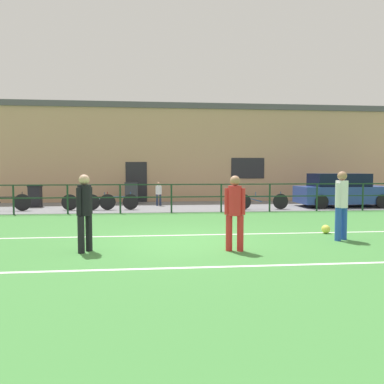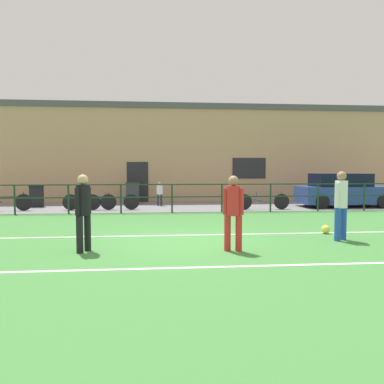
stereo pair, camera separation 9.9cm
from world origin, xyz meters
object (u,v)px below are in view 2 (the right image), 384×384
(player_winger, at_px, (341,201))
(bicycle_parked_0, at_px, (90,202))
(soccer_ball_match, at_px, (326,229))
(bicycle_parked_2, at_px, (263,201))
(player_goalkeeper, at_px, (83,208))
(bicycle_parked_3, at_px, (2,202))
(bicycle_parked_1, at_px, (112,202))
(parked_car_red, at_px, (343,191))
(trash_bin_1, at_px, (133,193))
(trash_bin_0, at_px, (37,196))
(player_striker, at_px, (233,208))
(spectator_child, at_px, (160,192))

(player_winger, distance_m, bicycle_parked_0, 10.37)
(bicycle_parked_0, bearing_deg, soccer_ball_match, -41.25)
(bicycle_parked_0, height_order, bicycle_parked_2, bicycle_parked_0)
(player_goalkeeper, height_order, bicycle_parked_3, player_goalkeeper)
(bicycle_parked_2, xyz_separation_m, bicycle_parked_3, (-10.80, 0.49, 0.02))
(bicycle_parked_1, bearing_deg, player_winger, -49.47)
(parked_car_red, bearing_deg, bicycle_parked_1, -178.07)
(player_goalkeeper, height_order, bicycle_parked_0, player_goalkeeper)
(player_winger, distance_m, trash_bin_1, 11.61)
(player_winger, height_order, soccer_ball_match, player_winger)
(trash_bin_1, bearing_deg, player_winger, -61.02)
(parked_car_red, relative_size, bicycle_parked_0, 1.85)
(soccer_ball_match, distance_m, parked_car_red, 7.87)
(player_goalkeeper, bearing_deg, soccer_ball_match, -43.71)
(parked_car_red, relative_size, bicycle_parked_2, 1.79)
(bicycle_parked_3, bearing_deg, player_winger, -34.49)
(bicycle_parked_0, relative_size, trash_bin_0, 2.26)
(bicycle_parked_3, relative_size, trash_bin_1, 2.24)
(player_striker, distance_m, bicycle_parked_3, 11.49)
(bicycle_parked_3, bearing_deg, bicycle_parked_1, -0.00)
(bicycle_parked_0, relative_size, bicycle_parked_3, 0.93)
(player_winger, xyz_separation_m, spectator_child, (-4.30, 9.03, -0.31))
(spectator_child, xyz_separation_m, bicycle_parked_1, (-2.02, -1.63, -0.28))
(parked_car_red, xyz_separation_m, bicycle_parked_2, (-3.98, -0.84, -0.37))
(bicycle_parked_2, bearing_deg, bicycle_parked_1, 175.58)
(parked_car_red, xyz_separation_m, bicycle_parked_3, (-14.78, -0.35, -0.36))
(soccer_ball_match, relative_size, trash_bin_1, 0.22)
(bicycle_parked_2, xyz_separation_m, trash_bin_1, (-5.66, 3.25, 0.19))
(trash_bin_1, bearing_deg, bicycle_parked_2, -29.84)
(player_goalkeeper, distance_m, bicycle_parked_3, 9.41)
(soccer_ball_match, distance_m, bicycle_parked_3, 12.60)
(parked_car_red, distance_m, bicycle_parked_3, 14.79)
(player_winger, relative_size, soccer_ball_match, 7.24)
(player_goalkeeper, relative_size, bicycle_parked_1, 0.72)
(player_striker, height_order, trash_bin_0, player_striker)
(spectator_child, distance_m, bicycle_parked_0, 3.38)
(player_goalkeeper, relative_size, player_striker, 1.02)
(player_goalkeeper, bearing_deg, bicycle_parked_2, -7.58)
(bicycle_parked_1, relative_size, bicycle_parked_2, 0.99)
(player_goalkeeper, bearing_deg, parked_car_red, -18.99)
(player_goalkeeper, distance_m, bicycle_parked_2, 9.74)
(spectator_child, bearing_deg, bicycle_parked_2, 133.83)
(spectator_child, bearing_deg, trash_bin_0, -19.51)
(player_striker, relative_size, soccer_ball_match, 6.87)
(bicycle_parked_0, height_order, bicycle_parked_1, bicycle_parked_0)
(parked_car_red, distance_m, trash_bin_0, 13.95)
(player_striker, distance_m, trash_bin_1, 11.43)
(bicycle_parked_2, distance_m, bicycle_parked_3, 10.81)
(trash_bin_0, distance_m, trash_bin_1, 4.41)
(player_goalkeeper, height_order, trash_bin_1, player_goalkeeper)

